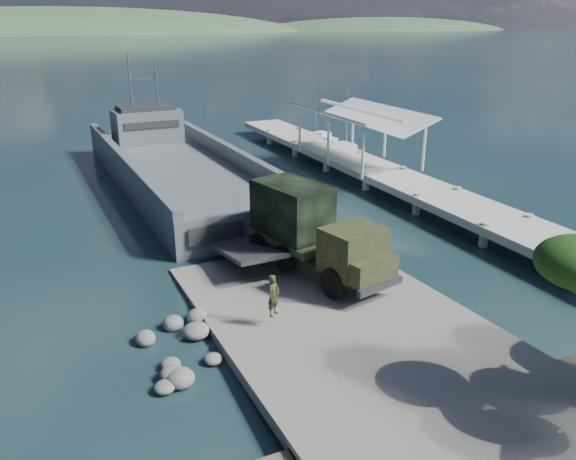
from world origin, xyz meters
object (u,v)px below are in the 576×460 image
object	(u,v)px
soldier	(274,304)
sailboat_far	(317,138)
sailboat_near	(346,151)
pier	(365,158)
military_truck	(311,230)
landing_craft	(179,175)

from	to	relation	value
soldier	sailboat_far	world-z (taller)	sailboat_far
sailboat_near	sailboat_far	size ratio (longest dim) A/B	1.01
pier	military_truck	size ratio (longest dim) A/B	5.11
pier	soldier	distance (m)	24.19
sailboat_near	sailboat_far	distance (m)	6.26
pier	soldier	xyz separation A→B (m)	(-15.68, -18.42, -0.25)
pier	landing_craft	xyz separation A→B (m)	(-13.63, 4.01, -0.80)
landing_craft	soldier	distance (m)	22.53
pier	military_truck	xyz separation A→B (m)	(-11.95, -14.24, 0.81)
sailboat_near	military_truck	bearing A→B (deg)	-106.93
landing_craft	pier	bearing A→B (deg)	-17.98
pier	sailboat_near	xyz separation A→B (m)	(3.01, 7.89, -1.26)
military_truck	sailboat_far	distance (m)	32.23
pier	military_truck	distance (m)	18.61
soldier	sailboat_far	size ratio (longest dim) A/B	0.27
soldier	sailboat_far	xyz separation A→B (m)	(18.86, 32.56, -1.01)
pier	sailboat_far	bearing A→B (deg)	77.34
pier	military_truck	world-z (taller)	pier
soldier	landing_craft	bearing A→B (deg)	48.82
soldier	sailboat_far	distance (m)	37.64
pier	soldier	bearing A→B (deg)	-130.41
military_truck	soldier	world-z (taller)	military_truck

